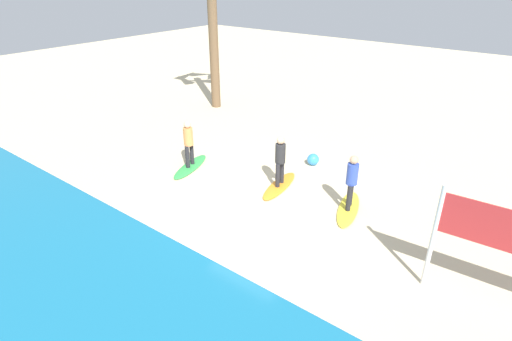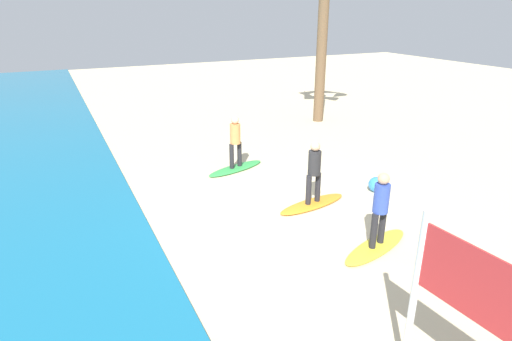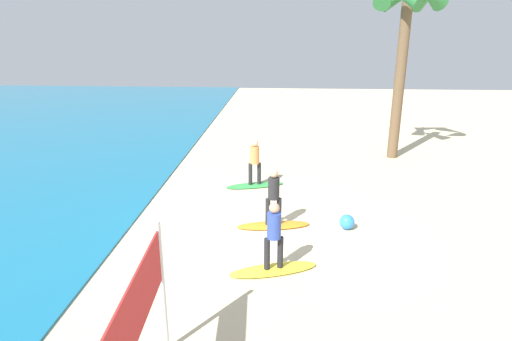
# 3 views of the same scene
# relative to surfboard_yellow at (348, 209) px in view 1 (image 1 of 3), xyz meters

# --- Properties ---
(ground_plane) EXTENTS (60.00, 60.00, 0.00)m
(ground_plane) POSITION_rel_surfboard_yellow_xyz_m (2.34, 1.15, -0.04)
(ground_plane) COLOR beige
(surfboard_yellow) EXTENTS (1.18, 2.17, 0.09)m
(surfboard_yellow) POSITION_rel_surfboard_yellow_xyz_m (0.00, 0.00, 0.00)
(surfboard_yellow) COLOR yellow
(surfboard_yellow) RESTS_ON ground
(surfer_yellow) EXTENTS (0.32, 0.44, 1.64)m
(surfer_yellow) POSITION_rel_surfboard_yellow_xyz_m (0.00, 0.00, 0.99)
(surfer_yellow) COLOR #232328
(surfer_yellow) RESTS_ON surfboard_yellow
(surfboard_orange) EXTENTS (0.91, 2.17, 0.09)m
(surfboard_orange) POSITION_rel_surfboard_yellow_xyz_m (2.39, 0.07, 0.00)
(surfboard_orange) COLOR orange
(surfboard_orange) RESTS_ON ground
(surfer_orange) EXTENTS (0.32, 0.46, 1.64)m
(surfer_orange) POSITION_rel_surfboard_yellow_xyz_m (2.39, 0.07, 0.99)
(surfer_orange) COLOR #232328
(surfer_orange) RESTS_ON surfboard_orange
(surfboard_green) EXTENTS (1.17, 2.17, 0.09)m
(surfboard_green) POSITION_rel_surfboard_yellow_xyz_m (5.67, 0.83, 0.00)
(surfboard_green) COLOR green
(surfboard_green) RESTS_ON ground
(surfer_green) EXTENTS (0.32, 0.45, 1.64)m
(surfer_green) POSITION_rel_surfboard_yellow_xyz_m (5.67, 0.83, 0.99)
(surfer_green) COLOR #232328
(surfer_green) RESTS_ON surfboard_green
(beach_ball) EXTENTS (0.43, 0.43, 0.43)m
(beach_ball) POSITION_rel_surfboard_yellow_xyz_m (2.39, -2.01, 0.17)
(beach_ball) COLOR #338CE5
(beach_ball) RESTS_ON ground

